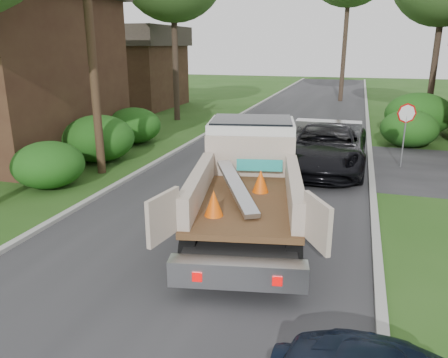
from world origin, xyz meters
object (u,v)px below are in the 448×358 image
flatbed_truck (249,170)px  black_pickup (326,146)px  utility_pole (90,26)px  house_left_far (128,66)px  stop_sign (406,122)px

flatbed_truck → black_pickup: size_ratio=1.14×
utility_pole → house_left_far: 18.93m
stop_sign → house_left_far: size_ratio=0.33×
utility_pole → flatbed_truck: 7.82m
stop_sign → house_left_far: 22.81m
stop_sign → flatbed_truck: flatbed_truck is taller
house_left_far → black_pickup: house_left_far is taller
stop_sign → flatbed_truck: bearing=-123.2°
utility_pole → house_left_far: bearing=115.2°
stop_sign → house_left_far: (-18.70, 13.00, 1.27)m
utility_pole → flatbed_truck: utility_pole is taller
flatbed_truck → black_pickup: flatbed_truck is taller
stop_sign → utility_pole: bearing=-159.4°
flatbed_truck → black_pickup: (1.61, 5.77, -0.51)m
stop_sign → house_left_far: house_left_far is taller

